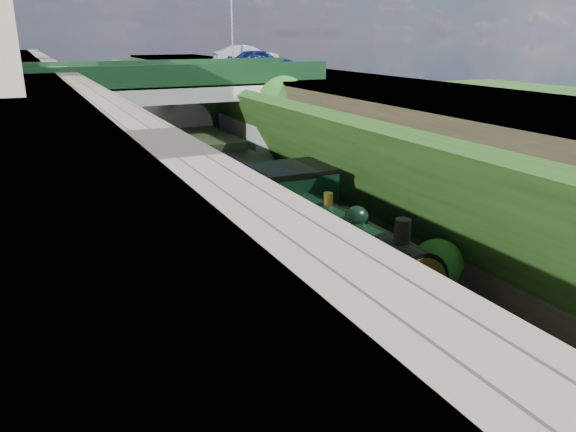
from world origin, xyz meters
The scene contains 16 objects.
trackbed centered at (0.00, 20.00, 0.10)m, with size 10.00×90.00×0.20m, color #473F38.
retaining_wall centered at (-5.50, 20.00, 3.50)m, with size 1.00×90.00×7.00m, color #756B56.
street_plateau_right centered at (9.50, 20.00, 3.12)m, with size 8.00×90.00×6.25m, color #262628.
embankment_slope centered at (5.03, 19.02, 2.81)m, with size 4.57×91.49×6.36m.
track_left centered at (-2.00, 20.00, 0.25)m, with size 2.50×90.00×0.20m.
track_right centered at (1.20, 20.00, 0.25)m, with size 2.50×90.00×0.20m.
road_bridge centered at (0.94, 24.00, 4.08)m, with size 16.00×6.40×7.25m.
tree centered at (5.91, 21.65, 4.65)m, with size 3.60×3.80×6.60m.
lamppost centered at (7.04, 32.39, 9.57)m, with size 0.87×0.15×6.00m.
car_blue centered at (7.34, 27.95, 7.02)m, with size 1.81×4.50×1.53m, color navy.
car_silver centered at (8.87, 34.45, 7.08)m, with size 1.75×5.02×1.65m, color #A09FA4.
locomotive centered at (1.20, 7.46, 1.89)m, with size 3.10×10.23×3.83m.
tender centered at (1.20, 14.83, 1.62)m, with size 2.70×6.00×3.05m.
coach_front centered at (1.20, 27.43, 2.05)m, with size 2.90×18.00×3.70m.
coach_middle centered at (1.20, 46.23, 2.05)m, with size 2.90×18.00×3.70m.
coach_rear centered at (1.20, 65.03, 2.05)m, with size 2.90×18.00×3.70m.
Camera 1 is at (-7.73, -8.05, 8.74)m, focal length 35.00 mm.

